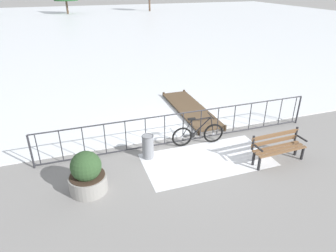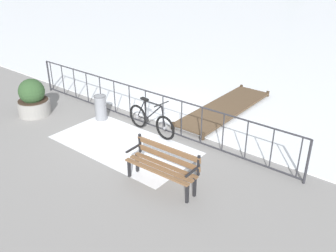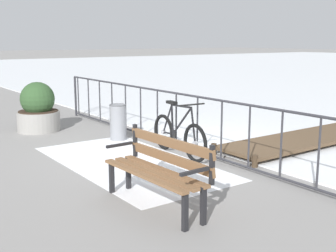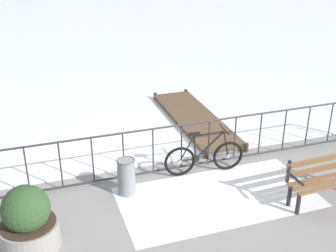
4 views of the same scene
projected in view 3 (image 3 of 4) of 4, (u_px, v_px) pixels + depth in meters
ground_plane at (176, 149)px, 8.24m from camera, size 160.00×160.00×0.00m
snow_patch at (130, 162)px, 7.30m from camera, size 3.76×1.91×0.01m
railing_fence at (176, 120)px, 8.13m from camera, size 9.06×0.06×1.07m
bicycle_near_railing at (178, 135)px, 7.69m from camera, size 1.71×0.52×0.97m
park_bench at (160, 166)px, 5.32m from camera, size 1.62×0.54×0.89m
planter_with_shrub at (38, 110)px, 9.77m from camera, size 0.94×0.94×1.10m
trash_bin at (118, 122)px, 8.91m from camera, size 0.35×0.35×0.73m
wooden_dock at (305, 139)px, 8.53m from camera, size 1.10×3.99×0.20m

